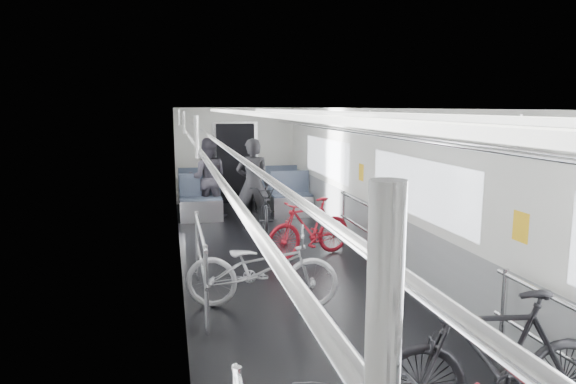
# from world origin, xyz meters

# --- Properties ---
(car_shell) EXTENTS (3.02, 14.01, 2.41)m
(car_shell) POSITION_xyz_m (0.00, 1.78, 1.13)
(car_shell) COLOR black
(car_shell) RESTS_ON ground
(bike_left_far) EXTENTS (1.95, 1.08, 0.97)m
(bike_left_far) POSITION_xyz_m (-0.57, -0.04, 0.49)
(bike_left_far) COLOR #B8B7BC
(bike_left_far) RESTS_ON floor
(bike_right_near) EXTENTS (1.88, 0.79, 1.10)m
(bike_right_near) POSITION_xyz_m (0.71, -2.79, 0.55)
(bike_right_near) COLOR black
(bike_right_near) RESTS_ON floor
(bike_right_far) EXTENTS (1.66, 0.96, 0.96)m
(bike_right_far) POSITION_xyz_m (0.56, 1.88, 0.48)
(bike_right_far) COLOR #A91422
(bike_right_far) RESTS_ON floor
(bike_aisle) EXTENTS (0.88, 1.85, 0.93)m
(bike_aisle) POSITION_xyz_m (0.21, 3.90, 0.47)
(bike_aisle) COLOR black
(bike_aisle) RESTS_ON floor
(person_standing) EXTENTS (0.76, 0.60, 1.82)m
(person_standing) POSITION_xyz_m (-0.03, 4.00, 0.91)
(person_standing) COLOR black
(person_standing) RESTS_ON floor
(person_seated) EXTENTS (0.93, 0.77, 1.76)m
(person_seated) POSITION_xyz_m (-0.82, 5.28, 0.88)
(person_seated) COLOR #2D2A32
(person_seated) RESTS_ON floor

